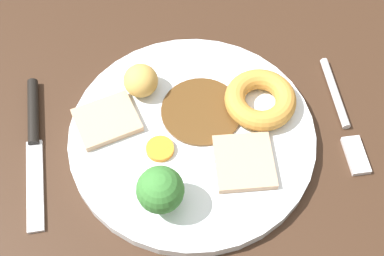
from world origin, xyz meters
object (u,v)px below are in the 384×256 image
at_px(carrot_coin_front, 160,149).
at_px(fork, 343,117).
at_px(meat_slice_main, 244,162).
at_px(knife, 34,137).
at_px(dinner_plate, 192,136).
at_px(roast_potato_left, 141,81).
at_px(meat_slice_under, 107,120).
at_px(yorkshire_pudding, 260,100).
at_px(broccoli_floret, 160,190).

relative_size(carrot_coin_front, fork, 0.19).
bearing_deg(meat_slice_main, knife, -18.10).
relative_size(dinner_plate, meat_slice_main, 4.16).
bearing_deg(roast_potato_left, carrot_coin_front, 97.73).
distance_m(meat_slice_under, fork, 0.26).
distance_m(yorkshire_pudding, carrot_coin_front, 0.12).
height_order(meat_slice_under, carrot_coin_front, meat_slice_under).
bearing_deg(meat_slice_main, broccoli_floret, 19.19).
bearing_deg(meat_slice_main, yorkshire_pudding, -114.51).
relative_size(meat_slice_under, roast_potato_left, 1.65).
relative_size(dinner_plate, yorkshire_pudding, 3.39).
bearing_deg(meat_slice_under, roast_potato_left, -137.99).
bearing_deg(broccoli_floret, carrot_coin_front, -95.23).
bearing_deg(roast_potato_left, meat_slice_under, 42.01).
xyz_separation_m(broccoli_floret, fork, (-0.21, -0.08, -0.04)).
relative_size(meat_slice_under, knife, 0.35).
xyz_separation_m(fork, knife, (0.34, -0.03, 0.00)).
height_order(dinner_plate, broccoli_floret, broccoli_floret).
distance_m(meat_slice_main, roast_potato_left, 0.15).
distance_m(meat_slice_under, roast_potato_left, 0.06).
bearing_deg(broccoli_floret, fork, -160.04).
bearing_deg(meat_slice_under, yorkshire_pudding, 178.89).
bearing_deg(fork, roast_potato_left, -105.55).
height_order(broccoli_floret, fork, broccoli_floret).
height_order(meat_slice_under, fork, meat_slice_under).
distance_m(dinner_plate, fork, 0.17).
bearing_deg(carrot_coin_front, knife, -17.52).
xyz_separation_m(roast_potato_left, fork, (-0.22, 0.06, -0.03)).
bearing_deg(meat_slice_under, meat_slice_main, 152.11).
distance_m(yorkshire_pudding, fork, 0.10).
bearing_deg(knife, yorkshire_pudding, 88.40).
relative_size(meat_slice_main, meat_slice_under, 0.99).
bearing_deg(meat_slice_under, dinner_plate, 162.95).
relative_size(dinner_plate, broccoli_floret, 4.96).
distance_m(yorkshire_pudding, broccoli_floret, 0.16).
distance_m(dinner_plate, roast_potato_left, 0.08).
distance_m(roast_potato_left, fork, 0.23).
bearing_deg(yorkshire_pudding, roast_potato_left, -17.90).
relative_size(dinner_plate, knife, 1.44).
distance_m(carrot_coin_front, broccoli_floret, 0.07).
bearing_deg(yorkshire_pudding, fork, 165.94).
distance_m(meat_slice_under, yorkshire_pudding, 0.17).
bearing_deg(carrot_coin_front, fork, -175.26).
xyz_separation_m(meat_slice_main, carrot_coin_front, (0.08, -0.03, -0.00)).
xyz_separation_m(roast_potato_left, broccoli_floret, (-0.01, 0.14, 0.01)).
bearing_deg(fork, meat_slice_under, -95.02).
height_order(meat_slice_main, knife, meat_slice_main).
relative_size(meat_slice_main, carrot_coin_front, 2.17).
distance_m(dinner_plate, meat_slice_under, 0.09).
distance_m(meat_slice_main, fork, 0.13).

